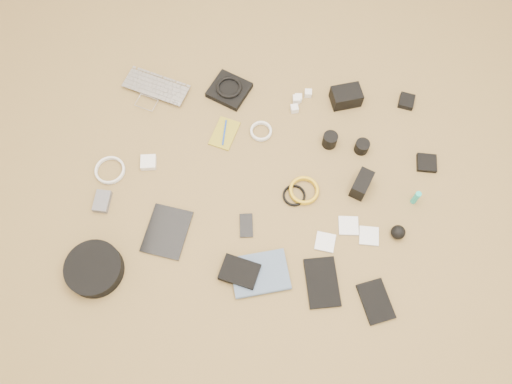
# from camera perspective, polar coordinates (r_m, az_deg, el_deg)

# --- Properties ---
(laptop) EXTENTS (0.35, 0.28, 0.02)m
(laptop) POSITION_cam_1_polar(r_m,az_deg,el_deg) (2.40, -11.79, 10.86)
(laptop) COLOR #B4B4B8
(laptop) RESTS_ON ground
(headphone_pouch) EXTENTS (0.21, 0.21, 0.03)m
(headphone_pouch) POSITION_cam_1_polar(r_m,az_deg,el_deg) (2.37, -3.08, 11.56)
(headphone_pouch) COLOR black
(headphone_pouch) RESTS_ON ground
(headphones) EXTENTS (0.16, 0.16, 0.02)m
(headphones) POSITION_cam_1_polar(r_m,az_deg,el_deg) (2.35, -3.10, 11.87)
(headphones) COLOR black
(headphones) RESTS_ON headphone_pouch
(charger_a) EXTENTS (0.04, 0.04, 0.03)m
(charger_a) POSITION_cam_1_polar(r_m,az_deg,el_deg) (2.35, 4.86, 10.66)
(charger_a) COLOR white
(charger_a) RESTS_ON ground
(charger_b) EXTENTS (0.04, 0.04, 0.03)m
(charger_b) POSITION_cam_1_polar(r_m,az_deg,el_deg) (2.34, 4.65, 10.51)
(charger_b) COLOR white
(charger_b) RESTS_ON ground
(charger_c) EXTENTS (0.03, 0.03, 0.03)m
(charger_c) POSITION_cam_1_polar(r_m,az_deg,el_deg) (2.37, 5.98, 11.16)
(charger_c) COLOR white
(charger_c) RESTS_ON ground
(charger_d) EXTENTS (0.04, 0.04, 0.03)m
(charger_d) POSITION_cam_1_polar(r_m,az_deg,el_deg) (2.31, 4.41, 9.48)
(charger_d) COLOR white
(charger_d) RESTS_ON ground
(dslr_camera) EXTENTS (0.16, 0.13, 0.08)m
(dslr_camera) POSITION_cam_1_polar(r_m,az_deg,el_deg) (2.35, 10.26, 10.69)
(dslr_camera) COLOR black
(dslr_camera) RESTS_ON ground
(lens_pouch) EXTENTS (0.08, 0.09, 0.03)m
(lens_pouch) POSITION_cam_1_polar(r_m,az_deg,el_deg) (2.43, 16.82, 9.90)
(lens_pouch) COLOR black
(lens_pouch) RESTS_ON ground
(notebook_olive) EXTENTS (0.13, 0.17, 0.01)m
(notebook_olive) POSITION_cam_1_polar(r_m,az_deg,el_deg) (2.26, -3.62, 6.70)
(notebook_olive) COLOR olive
(notebook_olive) RESTS_ON ground
(pen_blue) EXTENTS (0.01, 0.13, 0.01)m
(pen_blue) POSITION_cam_1_polar(r_m,az_deg,el_deg) (2.25, -3.63, 6.80)
(pen_blue) COLOR #153EB1
(pen_blue) RESTS_ON notebook_olive
(cable_white_a) EXTENTS (0.12, 0.12, 0.01)m
(cable_white_a) POSITION_cam_1_polar(r_m,az_deg,el_deg) (2.26, 0.58, 6.89)
(cable_white_a) COLOR silver
(cable_white_a) RESTS_ON ground
(lens_a) EXTENTS (0.08, 0.08, 0.07)m
(lens_a) POSITION_cam_1_polar(r_m,az_deg,el_deg) (2.23, 8.44, 5.90)
(lens_a) COLOR black
(lens_a) RESTS_ON ground
(lens_b) EXTENTS (0.08, 0.08, 0.06)m
(lens_b) POSITION_cam_1_polar(r_m,az_deg,el_deg) (2.24, 12.01, 5.09)
(lens_b) COLOR black
(lens_b) RESTS_ON ground
(card_reader) EXTENTS (0.09, 0.09, 0.02)m
(card_reader) POSITION_cam_1_polar(r_m,az_deg,el_deg) (2.30, 18.92, 3.16)
(card_reader) COLOR black
(card_reader) RESTS_ON ground
(power_brick) EXTENTS (0.08, 0.08, 0.03)m
(power_brick) POSITION_cam_1_polar(r_m,az_deg,el_deg) (2.22, -12.19, 3.33)
(power_brick) COLOR white
(power_brick) RESTS_ON ground
(cable_white_b) EXTENTS (0.16, 0.16, 0.01)m
(cable_white_b) POSITION_cam_1_polar(r_m,az_deg,el_deg) (2.26, -16.31, 2.35)
(cable_white_b) COLOR silver
(cable_white_b) RESTS_ON ground
(cable_black) EXTENTS (0.11, 0.11, 0.01)m
(cable_black) POSITION_cam_1_polar(r_m,az_deg,el_deg) (2.13, 4.37, -0.44)
(cable_black) COLOR black
(cable_black) RESTS_ON ground
(cable_yellow) EXTENTS (0.16, 0.16, 0.01)m
(cable_yellow) POSITION_cam_1_polar(r_m,az_deg,el_deg) (2.14, 5.48, 0.10)
(cable_yellow) COLOR gold
(cable_yellow) RESTS_ON ground
(flash) EXTENTS (0.10, 0.13, 0.08)m
(flash) POSITION_cam_1_polar(r_m,az_deg,el_deg) (2.15, 11.97, 0.89)
(flash) COLOR black
(flash) RESTS_ON ground
(lens_cleaner) EXTENTS (0.03, 0.03, 0.08)m
(lens_cleaner) POSITION_cam_1_polar(r_m,az_deg,el_deg) (2.18, 17.80, -0.62)
(lens_cleaner) COLOR #1BB1A0
(lens_cleaner) RESTS_ON ground
(battery_charger) EXTENTS (0.06, 0.10, 0.03)m
(battery_charger) POSITION_cam_1_polar(r_m,az_deg,el_deg) (2.20, -17.17, -1.03)
(battery_charger) COLOR #58595D
(battery_charger) RESTS_ON ground
(tablet) EXTENTS (0.19, 0.23, 0.01)m
(tablet) POSITION_cam_1_polar(r_m,az_deg,el_deg) (2.10, -10.14, -4.47)
(tablet) COLOR black
(tablet) RESTS_ON ground
(phone) EXTENTS (0.07, 0.11, 0.01)m
(phone) POSITION_cam_1_polar(r_m,az_deg,el_deg) (2.07, -1.12, -3.85)
(phone) COLOR black
(phone) RESTS_ON ground
(filter_case_left) EXTENTS (0.08, 0.08, 0.01)m
(filter_case_left) POSITION_cam_1_polar(r_m,az_deg,el_deg) (2.07, 7.90, -5.69)
(filter_case_left) COLOR silver
(filter_case_left) RESTS_ON ground
(filter_case_mid) EXTENTS (0.09, 0.09, 0.01)m
(filter_case_mid) POSITION_cam_1_polar(r_m,az_deg,el_deg) (2.11, 10.52, -3.81)
(filter_case_mid) COLOR silver
(filter_case_mid) RESTS_ON ground
(filter_case_right) EXTENTS (0.08, 0.08, 0.01)m
(filter_case_right) POSITION_cam_1_polar(r_m,az_deg,el_deg) (2.11, 12.77, -4.92)
(filter_case_right) COLOR silver
(filter_case_right) RESTS_ON ground
(air_blower) EXTENTS (0.06, 0.06, 0.06)m
(air_blower) POSITION_cam_1_polar(r_m,az_deg,el_deg) (2.12, 15.93, -4.44)
(air_blower) COLOR black
(air_blower) RESTS_ON ground
(headphone_case) EXTENTS (0.28, 0.28, 0.06)m
(headphone_case) POSITION_cam_1_polar(r_m,az_deg,el_deg) (2.09, -18.00, -8.35)
(headphone_case) COLOR black
(headphone_case) RESTS_ON ground
(drive_case) EXTENTS (0.17, 0.13, 0.04)m
(drive_case) POSITION_cam_1_polar(r_m,az_deg,el_deg) (2.00, -1.89, -9.14)
(drive_case) COLOR black
(drive_case) RESTS_ON ground
(paperback) EXTENTS (0.26, 0.23, 0.02)m
(paperback) POSITION_cam_1_polar(r_m,az_deg,el_deg) (1.99, 0.91, -11.60)
(paperback) COLOR #475C78
(paperback) RESTS_ON ground
(notebook_black_a) EXTENTS (0.17, 0.22, 0.01)m
(notebook_black_a) POSITION_cam_1_polar(r_m,az_deg,el_deg) (2.02, 7.56, -10.21)
(notebook_black_a) COLOR black
(notebook_black_a) RESTS_ON ground
(notebook_black_b) EXTENTS (0.16, 0.19, 0.01)m
(notebook_black_b) POSITION_cam_1_polar(r_m,az_deg,el_deg) (2.05, 13.52, -12.06)
(notebook_black_b) COLOR black
(notebook_black_b) RESTS_ON ground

